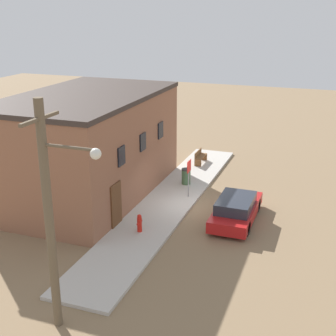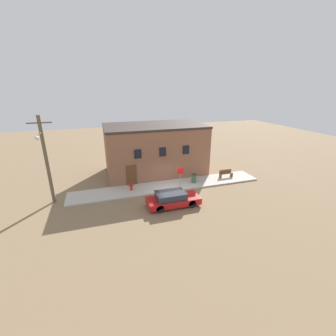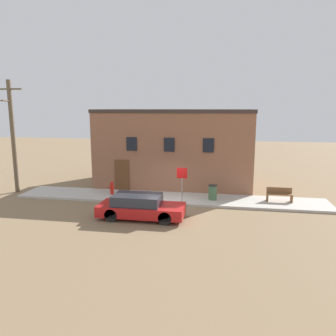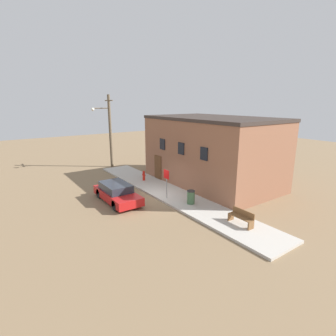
{
  "view_description": "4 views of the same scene",
  "coord_description": "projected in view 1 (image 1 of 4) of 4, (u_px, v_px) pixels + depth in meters",
  "views": [
    {
      "loc": [
        -21.31,
        -6.37,
        9.83
      ],
      "look_at": [
        -0.06,
        1.35,
        2.0
      ],
      "focal_mm": 50.0,
      "sensor_mm": 36.0,
      "label": 1
    },
    {
      "loc": [
        -6.34,
        -18.35,
        9.46
      ],
      "look_at": [
        -0.06,
        1.35,
        2.0
      ],
      "focal_mm": 24.0,
      "sensor_mm": 36.0,
      "label": 2
    },
    {
      "loc": [
        3.38,
        -18.26,
        5.65
      ],
      "look_at": [
        -0.06,
        1.35,
        2.0
      ],
      "focal_mm": 35.0,
      "sensor_mm": 36.0,
      "label": 3
    },
    {
      "loc": [
        15.23,
        -9.38,
        6.71
      ],
      "look_at": [
        -0.06,
        1.35,
        2.0
      ],
      "focal_mm": 28.0,
      "sensor_mm": 36.0,
      "label": 4
    }
  ],
  "objects": [
    {
      "name": "fire_hydrant",
      "position": [
        139.0,
        223.0,
        21.13
      ],
      "size": [
        0.46,
        0.22,
        0.84
      ],
      "color": "red",
      "rests_on": "sidewalk"
    },
    {
      "name": "bench",
      "position": [
        200.0,
        157.0,
        30.44
      ],
      "size": [
        1.47,
        0.44,
        0.82
      ],
      "color": "brown",
      "rests_on": "sidewalk"
    },
    {
      "name": "brick_building",
      "position": [
        88.0,
        146.0,
        24.99
      ],
      "size": [
        10.97,
        6.45,
        5.57
      ],
      "color": "#8E5B42",
      "rests_on": "ground"
    },
    {
      "name": "stop_sign",
      "position": [
        189.0,
        172.0,
        24.68
      ],
      "size": [
        0.62,
        0.06,
        2.04
      ],
      "color": "gray",
      "rests_on": "sidewalk"
    },
    {
      "name": "ground_plane",
      "position": [
        193.0,
        207.0,
        24.2
      ],
      "size": [
        80.0,
        80.0,
        0.0
      ],
      "primitive_type": "plane",
      "color": "#846B4C"
    },
    {
      "name": "trash_bin",
      "position": [
        186.0,
        176.0,
        26.82
      ],
      "size": [
        0.53,
        0.53,
        0.91
      ],
      "color": "#426642",
      "rests_on": "sidewalk"
    },
    {
      "name": "sidewalk",
      "position": [
        168.0,
        202.0,
        24.61
      ],
      "size": [
        19.24,
        2.69,
        0.14
      ],
      "color": "#BCB7AD",
      "rests_on": "ground"
    },
    {
      "name": "parked_car",
      "position": [
        236.0,
        209.0,
        22.45
      ],
      "size": [
        4.45,
        1.8,
        1.25
      ],
      "color": "black",
      "rests_on": "ground"
    },
    {
      "name": "utility_pole",
      "position": [
        51.0,
        213.0,
        13.95
      ],
      "size": [
        1.8,
        2.01,
        7.46
      ],
      "color": "brown",
      "rests_on": "ground"
    }
  ]
}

